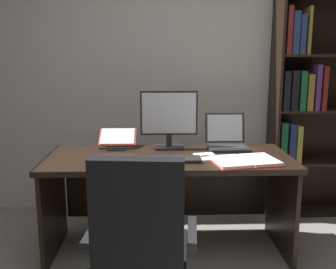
{
  "coord_description": "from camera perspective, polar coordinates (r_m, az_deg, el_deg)",
  "views": [
    {
      "loc": [
        -0.24,
        -1.68,
        1.49
      ],
      "look_at": [
        -0.15,
        1.03,
        0.93
      ],
      "focal_mm": 41.51,
      "sensor_mm": 36.0,
      "label": 1
    }
  ],
  "objects": [
    {
      "name": "wall_back",
      "position": [
        3.75,
        1.78,
        8.34
      ],
      "size": [
        5.1,
        0.12,
        2.54
      ],
      "primitive_type": "cube",
      "color": "beige",
      "rests_on": "ground"
    },
    {
      "name": "desk",
      "position": [
        3.0,
        0.02,
        -6.51
      ],
      "size": [
        1.8,
        0.74,
        0.75
      ],
      "color": "black",
      "rests_on": "ground"
    },
    {
      "name": "bookshelf",
      "position": [
        3.81,
        20.24,
        3.34
      ],
      "size": [
        0.98,
        0.33,
        1.98
      ],
      "color": "black",
      "rests_on": "ground"
    },
    {
      "name": "office_chair",
      "position": [
        2.22,
        -4.03,
        -17.11
      ],
      "size": [
        0.64,
        0.6,
        0.99
      ],
      "rotation": [
        0.0,
        0.0,
        -0.1
      ],
      "color": "#232326",
      "rests_on": "ground"
    },
    {
      "name": "monitor",
      "position": [
        3.06,
        0.14,
        2.17
      ],
      "size": [
        0.45,
        0.16,
        0.46
      ],
      "color": "#232326",
      "rests_on": "desk"
    },
    {
      "name": "laptop",
      "position": [
        3.15,
        8.63,
        -0.92
      ],
      "size": [
        0.32,
        0.32,
        0.26
      ],
      "color": "#232326",
      "rests_on": "desk"
    },
    {
      "name": "keyboard",
      "position": [
        2.73,
        0.42,
        -3.7
      ],
      "size": [
        0.42,
        0.15,
        0.02
      ],
      "primitive_type": "cube",
      "color": "#232326",
      "rests_on": "desk"
    },
    {
      "name": "computer_mouse",
      "position": [
        2.73,
        -5.9,
        -3.57
      ],
      "size": [
        0.06,
        0.1,
        0.04
      ],
      "primitive_type": "ellipsoid",
      "color": "#232326",
      "rests_on": "desk"
    },
    {
      "name": "reading_stand_with_book",
      "position": [
        3.16,
        -7.42,
        -0.63
      ],
      "size": [
        0.29,
        0.26,
        0.13
      ],
      "color": "#232326",
      "rests_on": "desk"
    },
    {
      "name": "open_binder",
      "position": [
        2.75,
        11.23,
        -3.82
      ],
      "size": [
        0.5,
        0.39,
        0.02
      ],
      "rotation": [
        0.0,
        0.0,
        0.18
      ],
      "color": "#DB422D",
      "rests_on": "desk"
    },
    {
      "name": "notepad",
      "position": [
        2.84,
        5.73,
        -3.26
      ],
      "size": [
        0.19,
        0.24,
        0.01
      ],
      "primitive_type": "cube",
      "rotation": [
        0.0,
        0.0,
        0.2
      ],
      "color": "white",
      "rests_on": "desk"
    },
    {
      "name": "pen",
      "position": [
        2.84,
        6.13,
        -3.08
      ],
      "size": [
        0.14,
        0.05,
        0.01
      ],
      "primitive_type": "cylinder",
      "rotation": [
        0.0,
        1.57,
        0.27
      ],
      "color": "navy",
      "rests_on": "notepad"
    }
  ]
}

